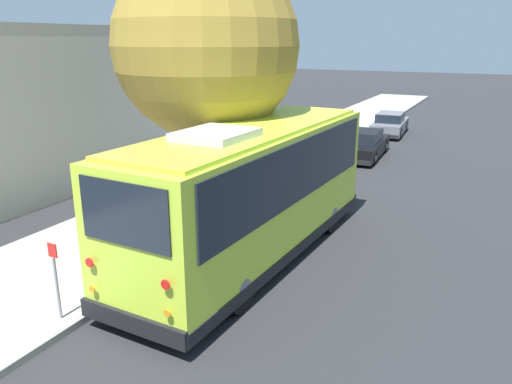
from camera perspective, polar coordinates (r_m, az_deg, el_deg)
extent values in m
plane|color=#28282B|center=(13.46, -0.02, -6.65)|extent=(160.00, 160.00, 0.00)
cube|color=#A3A099|center=(15.37, -12.68, -3.70)|extent=(80.00, 4.43, 0.15)
cube|color=gray|center=(14.11, -5.42, -5.26)|extent=(80.00, 0.14, 0.15)
cube|color=#BCDB38|center=(12.45, -0.35, 0.15)|extent=(9.02, 2.83, 3.01)
cube|color=black|center=(12.92, -0.34, -5.66)|extent=(9.07, 2.89, 0.28)
cube|color=black|center=(12.28, -0.36, 3.10)|extent=(8.30, 2.89, 1.45)
cube|color=black|center=(16.24, 7.49, 6.42)|extent=(0.12, 2.15, 1.52)
cube|color=black|center=(8.79, -14.90, -2.49)|extent=(0.11, 1.97, 1.16)
cube|color=black|center=(16.13, 7.58, 8.87)|extent=(0.12, 1.77, 0.22)
cube|color=#BCDB38|center=(12.10, -0.37, 7.17)|extent=(8.46, 2.58, 0.10)
cube|color=silver|center=(10.74, -4.58, 6.50)|extent=(1.70, 1.46, 0.20)
cube|color=black|center=(16.74, 7.26, -0.27)|extent=(0.21, 2.48, 0.36)
cube|color=black|center=(9.66, -14.03, -14.34)|extent=(0.21, 2.48, 0.36)
cylinder|color=red|center=(9.74, -18.52, -7.66)|extent=(0.04, 0.18, 0.18)
cylinder|color=orange|center=(9.97, -18.22, -10.49)|extent=(0.04, 0.14, 0.14)
cylinder|color=red|center=(8.61, -10.32, -10.38)|extent=(0.04, 0.18, 0.18)
cylinder|color=orange|center=(8.87, -10.13, -13.49)|extent=(0.04, 0.14, 0.14)
cube|color=white|center=(17.04, 4.77, 0.71)|extent=(0.05, 0.32, 0.18)
cube|color=white|center=(16.46, 9.99, -0.08)|extent=(0.05, 0.32, 0.18)
cube|color=black|center=(16.48, 2.63, 7.72)|extent=(0.06, 0.10, 0.24)
cylinder|color=black|center=(15.54, 0.98, -1.30)|extent=(1.05, 0.34, 1.04)
cylinder|color=slate|center=(15.54, 0.98, -1.30)|extent=(0.48, 0.34, 0.47)
cylinder|color=black|center=(14.71, 8.41, -2.57)|extent=(1.05, 0.34, 1.04)
cylinder|color=slate|center=(14.71, 8.41, -2.57)|extent=(0.48, 0.34, 0.47)
cylinder|color=black|center=(11.58, -11.25, -8.31)|extent=(1.05, 0.34, 1.04)
cylinder|color=slate|center=(11.58, -11.25, -8.31)|extent=(0.48, 0.34, 0.47)
cylinder|color=black|center=(10.43, -1.98, -10.94)|extent=(1.05, 0.34, 1.04)
cylinder|color=slate|center=(10.43, -1.98, -10.94)|extent=(0.48, 0.34, 0.47)
cube|color=black|center=(24.45, 12.24, 5.01)|extent=(4.60, 1.88, 0.62)
cube|color=black|center=(24.23, 12.27, 6.24)|extent=(2.21, 1.53, 0.48)
cube|color=black|center=(24.19, 12.30, 6.79)|extent=(2.12, 1.49, 0.05)
cube|color=black|center=(26.69, 13.23, 5.48)|extent=(0.16, 1.59, 0.20)
cube|color=black|center=(22.32, 11.00, 3.39)|extent=(0.16, 1.59, 0.20)
cylinder|color=black|center=(26.00, 11.27, 5.43)|extent=(0.64, 0.23, 0.63)
cylinder|color=slate|center=(26.00, 11.27, 5.43)|extent=(0.30, 0.23, 0.28)
cylinder|color=black|center=(25.73, 14.51, 5.09)|extent=(0.64, 0.23, 0.63)
cylinder|color=slate|center=(25.73, 14.51, 5.09)|extent=(0.30, 0.23, 0.28)
cylinder|color=black|center=(23.28, 9.70, 4.17)|extent=(0.64, 0.23, 0.63)
cylinder|color=slate|center=(23.28, 9.70, 4.17)|extent=(0.30, 0.23, 0.28)
cylinder|color=black|center=(22.98, 13.30, 3.79)|extent=(0.64, 0.23, 0.63)
cylinder|color=slate|center=(22.98, 13.30, 3.79)|extent=(0.30, 0.23, 0.28)
cube|color=slate|center=(30.79, 15.04, 7.26)|extent=(4.44, 1.97, 0.63)
cube|color=black|center=(30.59, 15.09, 8.26)|extent=(2.15, 1.58, 0.48)
cube|color=slate|center=(30.56, 15.12, 8.70)|extent=(2.07, 1.54, 0.05)
cube|color=black|center=(32.97, 15.56, 7.46)|extent=(0.19, 1.62, 0.20)
cube|color=black|center=(28.69, 14.37, 6.19)|extent=(0.19, 1.62, 0.20)
cylinder|color=black|center=(32.26, 14.03, 7.48)|extent=(0.66, 0.24, 0.65)
cylinder|color=slate|center=(32.26, 14.03, 7.48)|extent=(0.31, 0.24, 0.29)
cylinder|color=black|center=(32.07, 16.72, 7.22)|extent=(0.66, 0.24, 0.65)
cylinder|color=slate|center=(32.07, 16.72, 7.22)|extent=(0.31, 0.24, 0.29)
cylinder|color=black|center=(29.59, 13.17, 6.71)|extent=(0.66, 0.24, 0.65)
cylinder|color=slate|center=(29.59, 13.17, 6.71)|extent=(0.31, 0.24, 0.29)
cylinder|color=black|center=(29.38, 16.10, 6.42)|extent=(0.66, 0.24, 0.65)
cylinder|color=slate|center=(29.38, 16.10, 6.42)|extent=(0.31, 0.24, 0.29)
cylinder|color=brown|center=(15.00, -5.31, 2.96)|extent=(0.46, 0.46, 3.25)
sphere|color=olive|center=(14.56, -5.70, 16.29)|extent=(5.24, 5.24, 5.24)
cylinder|color=gray|center=(10.55, -21.76, -10.17)|extent=(0.06, 0.06, 1.31)
cube|color=red|center=(10.23, -22.25, -6.20)|extent=(0.02, 0.22, 0.28)
cylinder|color=gray|center=(11.37, -17.02, -8.41)|extent=(0.06, 0.06, 1.04)
cube|color=red|center=(11.11, -17.31, -5.33)|extent=(0.02, 0.22, 0.28)
cube|color=beige|center=(22.49, -25.35, 8.65)|extent=(18.95, 8.22, 5.50)
cube|color=#A9A497|center=(19.37, -18.84, 17.06)|extent=(18.95, 0.30, 0.40)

